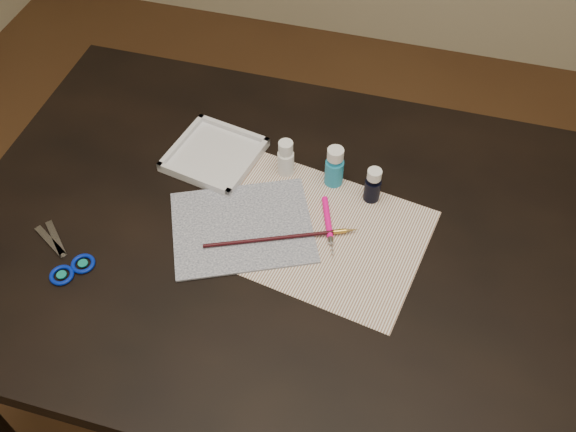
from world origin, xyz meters
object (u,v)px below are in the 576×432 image
(scissors, at_px, (57,252))
(paper, at_px, (318,233))
(paint_bottle_white, at_px, (286,158))
(paint_bottle_cyan, at_px, (334,166))
(palette_tray, at_px, (214,154))
(paint_bottle_navy, at_px, (373,185))
(canvas, at_px, (242,227))

(scissors, bearing_deg, paper, -128.52)
(paint_bottle_white, bearing_deg, paint_bottle_cyan, -0.92)
(paint_bottle_cyan, relative_size, palette_tray, 0.53)
(paint_bottle_cyan, relative_size, paint_bottle_navy, 1.16)
(scissors, bearing_deg, paint_bottle_white, -107.90)
(scissors, bearing_deg, paint_bottle_navy, -121.19)
(paper, xyz_separation_m, paint_bottle_navy, (0.08, 0.12, 0.04))
(paint_bottle_cyan, bearing_deg, canvas, -130.65)
(paint_bottle_navy, bearing_deg, scissors, -151.39)
(paper, relative_size, scissors, 2.29)
(scissors, bearing_deg, canvas, -124.07)
(paint_bottle_white, xyz_separation_m, palette_tray, (-0.16, -0.00, -0.03))
(paper, bearing_deg, paint_bottle_white, 126.86)
(canvas, xyz_separation_m, paint_bottle_cyan, (0.14, 0.17, 0.04))
(paint_bottle_cyan, height_order, scissors, paint_bottle_cyan)
(paper, bearing_deg, palette_tray, 152.18)
(paint_bottle_cyan, distance_m, paint_bottle_navy, 0.09)
(palette_tray, bearing_deg, scissors, -122.13)
(paper, xyz_separation_m, paint_bottle_white, (-0.11, 0.14, 0.04))
(paint_bottle_navy, bearing_deg, paint_bottle_cyan, 164.76)
(paint_bottle_cyan, bearing_deg, paint_bottle_white, 179.08)
(paint_bottle_white, relative_size, paint_bottle_navy, 1.05)
(paper, height_order, paint_bottle_cyan, paint_bottle_cyan)
(scissors, height_order, palette_tray, palette_tray)
(paint_bottle_navy, bearing_deg, palette_tray, 176.26)
(canvas, xyz_separation_m, paint_bottle_navy, (0.23, 0.14, 0.04))
(paint_bottle_cyan, height_order, palette_tray, paint_bottle_cyan)
(paper, distance_m, scissors, 0.50)
(canvas, relative_size, scissors, 1.54)
(scissors, relative_size, palette_tray, 1.00)
(paper, distance_m, paint_bottle_cyan, 0.15)
(paint_bottle_cyan, bearing_deg, palette_tray, -179.93)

